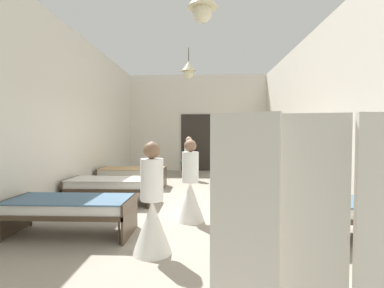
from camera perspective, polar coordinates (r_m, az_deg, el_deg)
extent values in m
cube|color=#9E9384|center=(6.30, 0.14, -12.82)|extent=(6.37, 11.98, 0.10)
cube|color=silver|center=(11.88, 1.18, 4.36)|extent=(6.17, 0.20, 4.07)
cube|color=silver|center=(6.89, -25.63, 5.74)|extent=(0.20, 11.38, 4.07)
cube|color=silver|center=(6.69, 26.74, 5.84)|extent=(0.20, 11.38, 4.07)
cube|color=#2D2823|center=(11.76, 1.17, 0.32)|extent=(1.40, 0.06, 2.40)
sphere|color=beige|center=(4.45, 2.13, 25.39)|extent=(0.28, 0.28, 0.28)
cylinder|color=brown|center=(8.40, -0.71, 18.02)|extent=(0.02, 0.02, 0.39)
cone|color=beige|center=(8.32, -0.71, 15.73)|extent=(0.44, 0.44, 0.28)
sphere|color=beige|center=(8.27, -0.71, 14.25)|extent=(0.28, 0.28, 0.28)
cylinder|color=#473828|center=(5.02, -34.86, -14.53)|extent=(0.03, 0.03, 0.34)
cylinder|color=#473828|center=(5.58, -30.28, -12.74)|extent=(0.03, 0.03, 0.34)
cylinder|color=#473828|center=(4.24, -14.83, -17.30)|extent=(0.03, 0.03, 0.34)
cylinder|color=#473828|center=(4.90, -12.27, -14.59)|extent=(0.03, 0.03, 0.34)
cube|color=#473828|center=(4.81, -23.74, -12.50)|extent=(1.90, 0.84, 0.07)
cube|color=#473828|center=(5.30, -33.01, -12.29)|extent=(0.04, 0.84, 0.57)
cube|color=#473828|center=(4.52, -12.70, -14.49)|extent=(0.04, 0.84, 0.57)
cube|color=white|center=(4.79, -23.76, -11.28)|extent=(1.82, 0.78, 0.14)
cube|color=slate|center=(4.77, -23.77, -10.32)|extent=(1.86, 0.82, 0.02)
cylinder|color=#473828|center=(4.14, 13.02, -17.79)|extent=(0.03, 0.03, 0.34)
cylinder|color=#473828|center=(4.81, 11.37, -14.90)|extent=(0.03, 0.03, 0.34)
cylinder|color=#473828|center=(4.77, 34.86, -15.41)|extent=(0.03, 0.03, 0.34)
cylinder|color=#473828|center=(5.36, 30.60, -13.37)|extent=(0.03, 0.03, 0.34)
cube|color=#473828|center=(4.64, 23.08, -13.05)|extent=(1.90, 0.84, 0.07)
cube|color=#473828|center=(4.43, 11.35, -14.83)|extent=(0.04, 0.84, 0.57)
cube|color=#473828|center=(5.06, 33.22, -12.98)|extent=(0.04, 0.84, 0.57)
cube|color=white|center=(4.61, 23.10, -11.79)|extent=(1.82, 0.78, 0.14)
cube|color=slate|center=(4.59, 23.12, -10.79)|extent=(1.86, 0.82, 0.02)
cylinder|color=#473828|center=(6.58, -24.66, -10.39)|extent=(0.03, 0.03, 0.34)
cylinder|color=#473828|center=(7.21, -22.04, -9.25)|extent=(0.03, 0.03, 0.34)
cylinder|color=#473828|center=(6.01, -9.39, -11.42)|extent=(0.03, 0.03, 0.34)
cylinder|color=#473828|center=(6.70, -8.13, -9.99)|extent=(0.03, 0.03, 0.34)
cube|color=#473828|center=(6.53, -16.33, -8.54)|extent=(1.90, 0.84, 0.07)
cube|color=#473828|center=(6.90, -23.75, -8.81)|extent=(0.04, 0.84, 0.57)
cube|color=#473828|center=(6.32, -8.19, -9.65)|extent=(0.04, 0.84, 0.57)
cube|color=white|center=(6.51, -16.34, -7.63)|extent=(1.82, 0.78, 0.14)
cube|color=beige|center=(6.50, -16.35, -6.92)|extent=(1.86, 0.82, 0.02)
cylinder|color=#473828|center=(5.94, 9.53, -11.59)|extent=(0.03, 0.03, 0.34)
cylinder|color=#473828|center=(6.63, 8.73, -10.12)|extent=(0.03, 0.03, 0.34)
cylinder|color=#473828|center=(6.39, 25.48, -10.78)|extent=(0.03, 0.03, 0.34)
cylinder|color=#473828|center=(7.04, 23.14, -9.55)|extent=(0.03, 0.03, 0.34)
cube|color=#473828|center=(6.40, 16.96, -8.76)|extent=(1.90, 0.84, 0.07)
cube|color=#473828|center=(6.25, 8.56, -9.78)|extent=(0.04, 0.84, 0.57)
cube|color=#473828|center=(6.72, 24.75, -9.12)|extent=(0.04, 0.84, 0.57)
cube|color=white|center=(6.39, 16.97, -7.84)|extent=(1.82, 0.78, 0.14)
cube|color=#9E9E93|center=(6.37, 16.98, -7.11)|extent=(1.86, 0.82, 0.02)
cylinder|color=#473828|center=(8.29, -18.65, -7.74)|extent=(0.03, 0.03, 0.34)
cylinder|color=#473828|center=(8.95, -16.99, -6.98)|extent=(0.03, 0.03, 0.34)
cylinder|color=#473828|center=(7.84, -6.56, -8.20)|extent=(0.03, 0.03, 0.34)
cylinder|color=#473828|center=(8.54, -5.81, -7.34)|extent=(0.03, 0.03, 0.34)
cube|color=#473828|center=(8.33, -12.14, -6.19)|extent=(1.90, 0.84, 0.07)
cube|color=#473828|center=(8.62, -18.17, -6.56)|extent=(0.04, 0.84, 0.57)
cube|color=#473828|center=(8.16, -5.75, -6.95)|extent=(0.04, 0.84, 0.57)
cube|color=silver|center=(8.32, -12.14, -5.48)|extent=(1.82, 0.78, 0.14)
cube|color=tan|center=(8.31, -12.15, -4.92)|extent=(1.86, 0.82, 0.02)
cylinder|color=#473828|center=(7.79, 7.74, -8.28)|extent=(0.03, 0.03, 0.34)
cylinder|color=#473828|center=(8.49, 7.28, -7.40)|extent=(0.03, 0.03, 0.34)
cylinder|color=#473828|center=(8.14, 20.16, -7.94)|extent=(0.03, 0.03, 0.34)
cylinder|color=#473828|center=(8.81, 18.71, -7.15)|extent=(0.03, 0.03, 0.34)
cube|color=#473828|center=(8.23, 13.59, -6.31)|extent=(1.90, 0.84, 0.07)
cube|color=#473828|center=(8.11, 7.08, -7.01)|extent=(0.04, 0.84, 0.57)
cube|color=#473828|center=(8.47, 19.80, -6.73)|extent=(0.04, 0.84, 0.57)
cube|color=silver|center=(8.22, 13.59, -5.58)|extent=(1.82, 0.78, 0.14)
cube|color=tan|center=(8.21, 13.60, -5.01)|extent=(1.86, 0.82, 0.02)
cone|color=white|center=(9.49, -0.66, -5.27)|extent=(0.52, 0.52, 0.70)
cylinder|color=white|center=(9.43, -0.66, -1.50)|extent=(0.30, 0.30, 0.55)
sphere|color=tan|center=(9.42, -0.66, 0.83)|extent=(0.22, 0.22, 0.22)
cone|color=white|center=(9.42, -0.66, 1.30)|extent=(0.18, 0.18, 0.10)
cone|color=white|center=(3.84, -8.22, -16.52)|extent=(0.52, 0.52, 0.70)
cylinder|color=white|center=(3.69, -8.27, -7.28)|extent=(0.30, 0.30, 0.55)
sphere|color=#846047|center=(3.64, -8.30, -1.29)|extent=(0.22, 0.22, 0.22)
cone|color=white|center=(3.64, -8.31, -0.08)|extent=(0.18, 0.18, 0.10)
cone|color=white|center=(5.09, -0.34, -11.79)|extent=(0.52, 0.52, 0.70)
cylinder|color=white|center=(4.98, -0.34, -4.80)|extent=(0.30, 0.30, 0.55)
sphere|color=#846047|center=(4.95, -0.35, -0.37)|extent=(0.22, 0.22, 0.22)
cone|color=white|center=(4.95, -0.35, 0.53)|extent=(0.18, 0.18, 0.10)
cylinder|color=slate|center=(8.10, 11.21, -2.94)|extent=(0.32, 0.32, 0.58)
cube|color=slate|center=(8.12, 11.19, -4.70)|extent=(0.44, 0.44, 0.08)
sphere|color=#A87A5B|center=(8.07, 11.23, -0.11)|extent=(0.22, 0.22, 0.22)
cylinder|color=#515B70|center=(4.38, 19.06, -7.33)|extent=(0.32, 0.32, 0.58)
cube|color=#515B70|center=(4.43, 19.02, -10.52)|extent=(0.44, 0.44, 0.08)
sphere|color=#846047|center=(4.34, 19.13, -2.11)|extent=(0.22, 0.22, 0.22)
cylinder|color=brown|center=(10.33, -0.85, -5.84)|extent=(0.32, 0.32, 0.28)
cylinder|color=brown|center=(10.30, -0.85, -4.52)|extent=(0.06, 0.06, 0.20)
cone|color=#2D6633|center=(10.26, -0.85, -1.95)|extent=(0.60, 0.60, 0.73)
cube|color=silver|center=(1.79, 10.45, -21.87)|extent=(0.39, 0.22, 1.70)
cube|color=silver|center=(1.94, 23.33, -20.02)|extent=(0.42, 0.10, 1.70)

